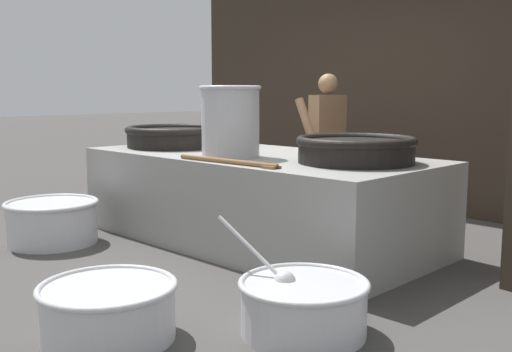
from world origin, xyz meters
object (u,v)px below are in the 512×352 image
object	(u,v)px
giant_wok_far	(356,149)
prep_bowl_extra	(108,308)
prep_bowl_meat	(52,220)
giant_wok_near	(175,136)
stock_pot	(230,120)
cook	(327,140)
prep_bowl_vegetables	(303,304)

from	to	relation	value
giant_wok_far	prep_bowl_extra	bearing A→B (deg)	-91.44
prep_bowl_meat	prep_bowl_extra	world-z (taller)	prep_bowl_meat
giant_wok_near	stock_pot	world-z (taller)	stock_pot
giant_wok_far	prep_bowl_meat	distance (m)	2.85
stock_pot	prep_bowl_extra	size ratio (longest dim) A/B	0.79
giant_wok_far	cook	xyz separation A→B (m)	(-1.26, 1.24, -0.08)
giant_wok_near	cook	distance (m)	1.67
cook	prep_bowl_meat	bearing A→B (deg)	69.66
cook	prep_bowl_meat	xyz separation A→B (m)	(-1.07, -2.71, -0.64)
stock_pot	prep_bowl_vegetables	distance (m)	2.23
giant_wok_far	prep_bowl_meat	bearing A→B (deg)	-147.75
stock_pot	prep_bowl_meat	distance (m)	1.91
prep_bowl_vegetables	prep_bowl_extra	size ratio (longest dim) A/B	1.24
giant_wok_near	stock_pot	bearing A→B (deg)	-12.94
prep_bowl_extra	giant_wok_near	bearing A→B (deg)	134.95
prep_bowl_vegetables	prep_bowl_extra	world-z (taller)	prep_bowl_vegetables
cook	prep_bowl_vegetables	bearing A→B (deg)	127.11
giant_wok_near	stock_pot	distance (m)	1.18
giant_wok_far	prep_bowl_vegetables	bearing A→B (deg)	-64.92
prep_bowl_vegetables	prep_bowl_meat	world-z (taller)	prep_bowl_vegetables
prep_bowl_meat	prep_bowl_vegetables	bearing A→B (deg)	0.49
stock_pot	prep_bowl_meat	bearing A→B (deg)	-140.58
stock_pot	prep_bowl_extra	bearing A→B (deg)	-62.09
prep_bowl_vegetables	prep_bowl_meat	bearing A→B (deg)	-179.51
giant_wok_near	giant_wok_far	xyz separation A→B (m)	(2.18, 0.15, -0.00)
prep_bowl_vegetables	prep_bowl_meat	xyz separation A→B (m)	(-3.01, -0.03, 0.04)
cook	prep_bowl_extra	size ratio (longest dim) A/B	2.01
giant_wok_near	prep_bowl_vegetables	bearing A→B (deg)	-24.36
prep_bowl_vegetables	prep_bowl_extra	xyz separation A→B (m)	(-0.73, -0.83, 0.00)
giant_wok_far	prep_bowl_extra	distance (m)	2.40
prep_bowl_vegetables	cook	bearing A→B (deg)	125.89
giant_wok_far	prep_bowl_meat	xyz separation A→B (m)	(-2.33, -1.47, -0.72)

